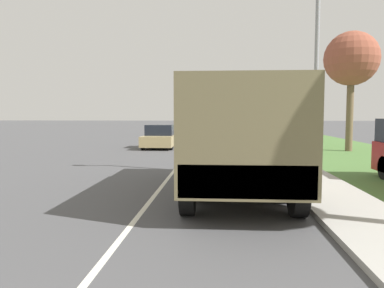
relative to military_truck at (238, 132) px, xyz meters
name	(u,v)px	position (x,y,z in m)	size (l,w,h in m)	color
ground_plane	(202,135)	(-2.15, 28.64, -1.64)	(180.00, 180.00, 0.00)	#4C4C4F
lane_centre_stripe	(202,135)	(-2.15, 28.64, -1.64)	(0.12, 120.00, 0.00)	silver
sidewalk_right	(246,135)	(2.35, 28.64, -1.58)	(1.80, 120.00, 0.12)	#ADAAA3
grass_strip_right	(290,135)	(6.75, 28.64, -1.63)	(7.00, 120.00, 0.02)	#4C7538
military_truck	(238,132)	(0.00, 0.00, 0.00)	(2.56, 6.67, 2.85)	#474C38
car_nearest_ahead	(160,137)	(-4.15, 13.47, -0.98)	(1.89, 3.96, 1.46)	tan
car_second_ahead	(185,129)	(-3.87, 28.46, -1.00)	(1.75, 4.18, 1.40)	silver
lamp_post	(311,40)	(2.40, 2.50, 2.81)	(1.69, 0.24, 7.31)	gray
tree_mid_right	(352,60)	(6.95, 12.10, 3.53)	(3.03, 3.03, 6.73)	brown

